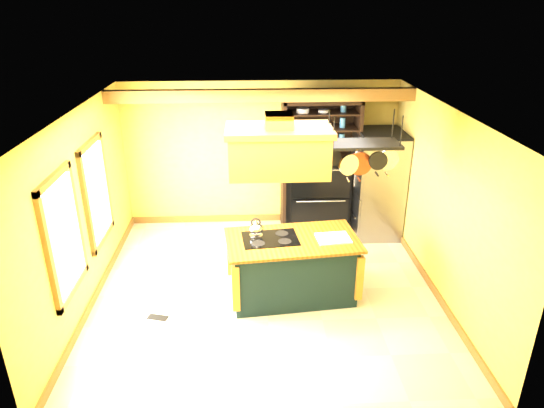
{
  "coord_description": "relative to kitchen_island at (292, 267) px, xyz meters",
  "views": [
    {
      "loc": [
        -0.22,
        -6.13,
        4.06
      ],
      "look_at": [
        0.1,
        0.3,
        1.29
      ],
      "focal_mm": 32.0,
      "sensor_mm": 36.0,
      "label": 1
    }
  ],
  "objects": [
    {
      "name": "floor",
      "position": [
        -0.37,
        0.1,
        -0.47
      ],
      "size": [
        5.0,
        5.0,
        0.0
      ],
      "primitive_type": "plane",
      "color": "beige",
      "rests_on": "ground"
    },
    {
      "name": "floor_register",
      "position": [
        -1.88,
        -0.48,
        -0.46
      ],
      "size": [
        0.3,
        0.19,
        0.01
      ],
      "primitive_type": "cube",
      "rotation": [
        0.0,
        0.0,
        -0.27
      ],
      "color": "black",
      "rests_on": "floor"
    },
    {
      "name": "refrigerator",
      "position": [
        1.71,
        2.0,
        0.44
      ],
      "size": [
        0.81,
        0.96,
        1.87
      ],
      "color": "gray",
      "rests_on": "floor"
    },
    {
      "name": "pot_rack",
      "position": [
        0.91,
        0.01,
        1.71
      ],
      "size": [
        1.03,
        0.48,
        0.87
      ],
      "color": "black",
      "rests_on": "ceiling"
    },
    {
      "name": "window_far",
      "position": [
        -2.84,
        0.7,
        0.93
      ],
      "size": [
        0.06,
        1.06,
        1.56
      ],
      "color": "olive",
      "rests_on": "wall_left"
    },
    {
      "name": "ceiling",
      "position": [
        -0.37,
        0.1,
        2.23
      ],
      "size": [
        5.0,
        5.0,
        0.0
      ],
      "primitive_type": "plane",
      "rotation": [
        3.14,
        0.0,
        0.0
      ],
      "color": "white",
      "rests_on": "wall_back"
    },
    {
      "name": "wall_back",
      "position": [
        -0.37,
        2.6,
        0.88
      ],
      "size": [
        5.0,
        0.02,
        2.7
      ],
      "primitive_type": "cube",
      "color": "gold",
      "rests_on": "floor"
    },
    {
      "name": "range_hood",
      "position": [
        -0.2,
        -0.0,
        1.77
      ],
      "size": [
        1.37,
        0.77,
        0.8
      ],
      "color": "#B37D2C",
      "rests_on": "ceiling"
    },
    {
      "name": "kitchen_island",
      "position": [
        0.0,
        0.0,
        0.0
      ],
      "size": [
        1.95,
        1.22,
        1.11
      ],
      "rotation": [
        0.0,
        0.0,
        0.11
      ],
      "color": "#12282A",
      "rests_on": "floor"
    },
    {
      "name": "ceiling_beam",
      "position": [
        -0.37,
        1.8,
        2.12
      ],
      "size": [
        5.0,
        0.15,
        0.2
      ],
      "primitive_type": "cube",
      "color": "olive",
      "rests_on": "ceiling"
    },
    {
      "name": "hutch",
      "position": [
        0.69,
        2.34,
        0.46
      ],
      "size": [
        1.37,
        0.62,
        2.43
      ],
      "color": "black",
      "rests_on": "floor"
    },
    {
      "name": "wall_left",
      "position": [
        -2.87,
        0.1,
        0.88
      ],
      "size": [
        0.02,
        5.0,
        2.7
      ],
      "primitive_type": "cube",
      "color": "gold",
      "rests_on": "floor"
    },
    {
      "name": "wall_right",
      "position": [
        2.13,
        0.1,
        0.88
      ],
      "size": [
        0.02,
        5.0,
        2.7
      ],
      "primitive_type": "cube",
      "color": "gold",
      "rests_on": "floor"
    },
    {
      "name": "window_near",
      "position": [
        -2.84,
        -0.7,
        0.93
      ],
      "size": [
        0.06,
        1.06,
        1.56
      ],
      "color": "olive",
      "rests_on": "wall_left"
    },
    {
      "name": "wall_front",
      "position": [
        -0.37,
        -2.4,
        0.88
      ],
      "size": [
        5.0,
        0.02,
        2.7
      ],
      "primitive_type": "cube",
      "color": "gold",
      "rests_on": "floor"
    }
  ]
}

